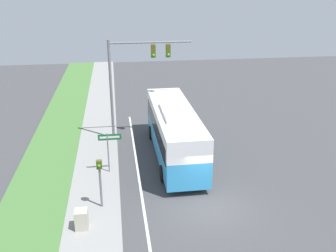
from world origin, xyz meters
TOP-DOWN VIEW (x-y plane):
  - ground_plane at (0.00, 0.00)m, footprint 80.00×80.00m
  - sidewalk at (-6.20, 0.00)m, footprint 2.80×80.00m
  - grass_verge at (-9.40, 0.00)m, footprint 3.60×80.00m
  - lane_divider_near at (-3.60, 0.00)m, footprint 0.14×30.00m
  - bus at (-0.99, 6.43)m, footprint 2.71×10.71m
  - signal_gantry at (-3.40, 10.08)m, footprint 5.96×0.41m
  - pedestrian_signal at (-5.77, 0.70)m, footprint 0.28×0.34m
  - street_sign at (-5.31, 4.58)m, footprint 1.40×0.08m
  - utility_cabinet at (-6.68, -1.05)m, footprint 0.61×0.63m

SIDE VIEW (x-z plane):
  - ground_plane at x=0.00m, z-range 0.00..0.00m
  - lane_divider_near at x=-3.60m, z-range 0.00..0.01m
  - grass_verge at x=-9.40m, z-range 0.00..0.10m
  - sidewalk at x=-6.20m, z-range 0.00..0.12m
  - utility_cabinet at x=-6.68m, z-range 0.12..1.10m
  - street_sign at x=-5.31m, z-range 0.55..3.23m
  - pedestrian_signal at x=-5.77m, z-range 0.52..3.32m
  - bus at x=-0.99m, z-range 0.17..3.79m
  - signal_gantry at x=-3.40m, z-range 1.52..9.00m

